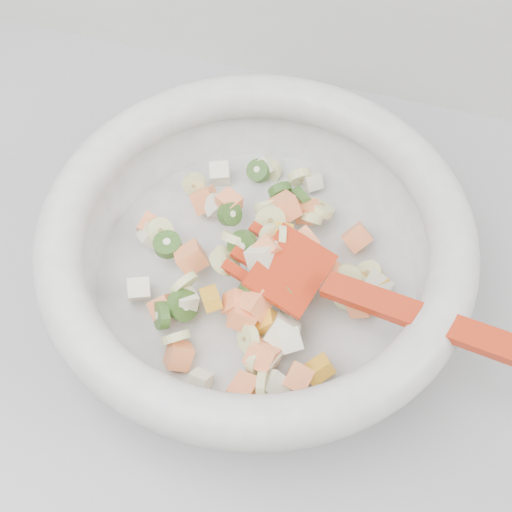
# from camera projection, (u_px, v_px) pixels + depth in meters

# --- Properties ---
(counter) EXTENTS (2.00, 0.60, 0.90)m
(counter) POSITION_uv_depth(u_px,v_px,m) (333.00, 466.00, 1.02)
(counter) COLOR gray
(counter) RESTS_ON ground
(mixing_bowl) EXTENTS (0.46, 0.37, 0.12)m
(mixing_bowl) POSITION_uv_depth(u_px,v_px,m) (257.00, 250.00, 0.62)
(mixing_bowl) COLOR silver
(mixing_bowl) RESTS_ON counter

